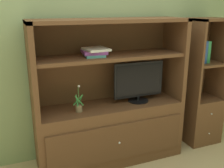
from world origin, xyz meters
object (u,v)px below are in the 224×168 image
tv_monitor (139,82)px  media_console (110,118)px  bookshelf_tall (200,102)px  upright_book_row (201,53)px  potted_plant (79,107)px  magazine_stack (94,52)px

tv_monitor → media_console: bearing=176.2°
bookshelf_tall → upright_book_row: size_ratio=5.93×
bookshelf_tall → upright_book_row: (-0.08, -0.01, 0.64)m
potted_plant → bookshelf_tall: (1.63, 0.08, -0.20)m
bookshelf_tall → upright_book_row: bearing=-173.0°
potted_plant → upright_book_row: 1.62m
bookshelf_tall → tv_monitor: bearing=-178.4°
media_console → magazine_stack: 0.78m
tv_monitor → upright_book_row: upright_book_row is taller
media_console → tv_monitor: size_ratio=2.77×
tv_monitor → bookshelf_tall: (0.92, 0.03, -0.38)m
potted_plant → magazine_stack: magazine_stack is taller
media_console → potted_plant: bearing=-168.6°
potted_plant → bookshelf_tall: bearing=2.8°
tv_monitor → potted_plant: tv_monitor is taller
potted_plant → media_console: bearing=11.4°
media_console → potted_plant: media_console is taller
magazine_stack → potted_plant: bearing=-159.8°
bookshelf_tall → media_console: bearing=-179.8°
bookshelf_tall → magazine_stack: bearing=-179.8°
potted_plant → magazine_stack: size_ratio=0.95×
media_console → magazine_stack: bearing=-179.7°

